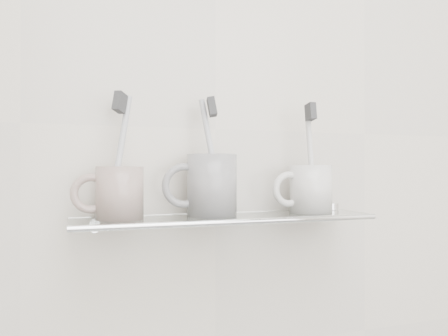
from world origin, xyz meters
name	(u,v)px	position (x,y,z in m)	size (l,w,h in m)	color
wall_back	(215,129)	(0.00, 1.10, 1.25)	(2.50, 2.50, 0.00)	beige
shelf_glass	(227,218)	(0.00, 1.04, 1.10)	(0.50, 0.12, 0.01)	silver
shelf_rail	(239,222)	(0.00, 0.98, 1.10)	(0.01, 0.01, 0.50)	silver
bracket_left	(94,227)	(-0.21, 1.09, 1.09)	(0.02, 0.02, 0.03)	silver
bracket_right	(322,217)	(0.21, 1.09, 1.09)	(0.02, 0.02, 0.03)	silver
mug_left	(120,193)	(-0.17, 1.04, 1.14)	(0.07, 0.07, 0.08)	silver
mug_left_handle	(91,193)	(-0.22, 1.04, 1.14)	(0.06, 0.06, 0.01)	silver
toothbrush_left	(120,154)	(-0.17, 1.04, 1.20)	(0.01, 0.01, 0.19)	#B7BCC2
bristles_left	(120,102)	(-0.17, 1.04, 1.28)	(0.01, 0.02, 0.03)	#343537
mug_center	(212,185)	(-0.02, 1.04, 1.15)	(0.08, 0.08, 0.10)	silver
mug_center_handle	(184,186)	(-0.07, 1.04, 1.15)	(0.07, 0.07, 0.01)	silver
toothbrush_center	(212,155)	(-0.02, 1.04, 1.20)	(0.01, 0.01, 0.19)	#BABDC3
bristles_center	(212,107)	(-0.02, 1.04, 1.28)	(0.01, 0.02, 0.03)	#343537
mug_right	(311,189)	(0.16, 1.04, 1.14)	(0.08, 0.08, 0.08)	silver
mug_right_handle	(289,189)	(0.12, 1.04, 1.14)	(0.06, 0.06, 0.01)	silver
toothbrush_right	(311,156)	(0.16, 1.04, 1.20)	(0.01, 0.01, 0.19)	silver
bristles_right	(311,112)	(0.16, 1.04, 1.28)	(0.01, 0.02, 0.03)	#343537
chrome_cap	(328,207)	(0.20, 1.04, 1.11)	(0.04, 0.04, 0.02)	silver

